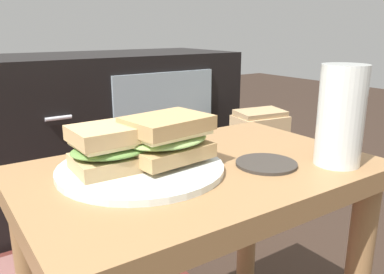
{
  "coord_description": "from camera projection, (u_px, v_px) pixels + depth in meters",
  "views": [
    {
      "loc": [
        -0.34,
        -0.48,
        0.67
      ],
      "look_at": [
        -0.01,
        0.0,
        0.51
      ],
      "focal_mm": 36.65,
      "sensor_mm": 36.0,
      "label": 1
    }
  ],
  "objects": [
    {
      "name": "side_table",
      "position": [
        199.0,
        217.0,
        0.65
      ],
      "size": [
        0.56,
        0.36,
        0.46
      ],
      "color": "olive",
      "rests_on": "ground"
    },
    {
      "name": "tv_cabinet",
      "position": [
        112.0,
        128.0,
        1.56
      ],
      "size": [
        0.96,
        0.46,
        0.58
      ],
      "color": "black",
      "rests_on": "ground"
    },
    {
      "name": "plate",
      "position": [
        141.0,
        168.0,
        0.6
      ],
      "size": [
        0.25,
        0.25,
        0.01
      ],
      "primitive_type": "cylinder",
      "color": "silver",
      "rests_on": "side_table"
    },
    {
      "name": "sandwich_front",
      "position": [
        111.0,
        148.0,
        0.58
      ],
      "size": [
        0.12,
        0.1,
        0.07
      ],
      "color": "tan",
      "rests_on": "plate"
    },
    {
      "name": "sandwich_back",
      "position": [
        167.0,
        137.0,
        0.6
      ],
      "size": [
        0.14,
        0.11,
        0.07
      ],
      "color": "tan",
      "rests_on": "plate"
    },
    {
      "name": "beer_glass",
      "position": [
        341.0,
        119.0,
        0.61
      ],
      "size": [
        0.07,
        0.07,
        0.16
      ],
      "color": "silver",
      "rests_on": "side_table"
    },
    {
      "name": "coaster",
      "position": [
        266.0,
        164.0,
        0.63
      ],
      "size": [
        0.1,
        0.1,
        0.01
      ],
      "primitive_type": "cylinder",
      "color": "#332D28",
      "rests_on": "side_table"
    },
    {
      "name": "paper_bag",
      "position": [
        258.0,
        161.0,
        1.48
      ],
      "size": [
        0.2,
        0.15,
        0.38
      ],
      "color": "tan",
      "rests_on": "ground"
    }
  ]
}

